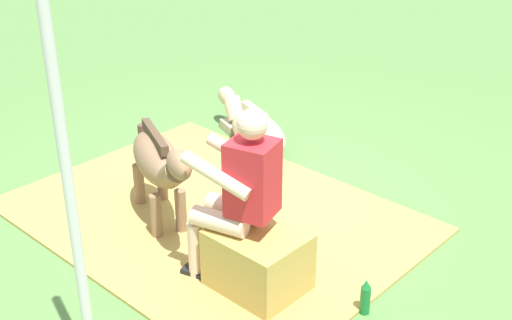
% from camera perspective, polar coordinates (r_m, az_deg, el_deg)
% --- Properties ---
extents(ground_plane, '(24.00, 24.00, 0.00)m').
position_cam_1_polar(ground_plane, '(5.66, -0.97, -4.40)').
color(ground_plane, '#568442').
extents(hay_patch, '(3.21, 2.38, 0.02)m').
position_cam_1_polar(hay_patch, '(5.59, -3.67, -4.77)').
color(hay_patch, tan).
rests_on(hay_patch, ground).
extents(hay_bale, '(0.62, 0.51, 0.45)m').
position_cam_1_polar(hay_bale, '(4.65, 0.17, -8.59)').
color(hay_bale, tan).
rests_on(hay_bale, ground).
extents(person_seated, '(0.71, 0.53, 1.33)m').
position_cam_1_polar(person_seated, '(4.46, -1.58, -2.62)').
color(person_seated, beige).
rests_on(person_seated, ground).
extents(pony_standing, '(1.26, 0.75, 0.91)m').
position_cam_1_polar(pony_standing, '(5.29, -8.21, -0.26)').
color(pony_standing, '#8C6B4C').
rests_on(pony_standing, ground).
extents(pony_lying, '(1.34, 0.73, 0.42)m').
position_cam_1_polar(pony_lying, '(6.75, -0.20, 2.69)').
color(pony_lying, beige).
rests_on(pony_lying, ground).
extents(soda_bottle, '(0.07, 0.07, 0.26)m').
position_cam_1_polar(soda_bottle, '(4.56, 9.28, -11.41)').
color(soda_bottle, '#197233').
rests_on(soda_bottle, ground).
extents(tent_pole_left, '(0.06, 0.06, 2.35)m').
position_cam_1_polar(tent_pole_left, '(3.52, -15.41, -3.83)').
color(tent_pole_left, silver).
rests_on(tent_pole_left, ground).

